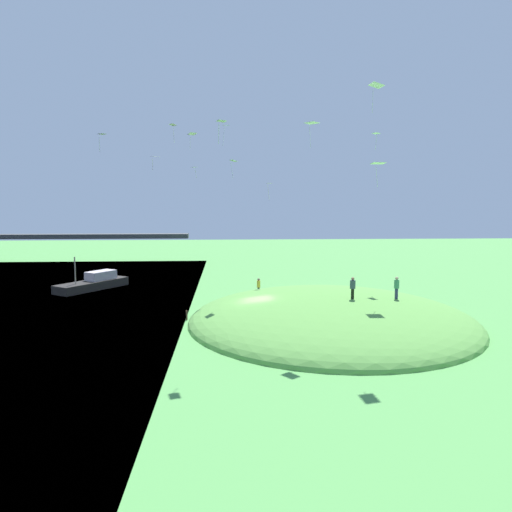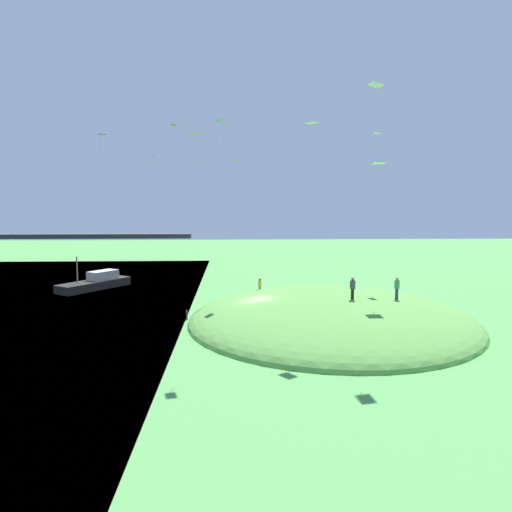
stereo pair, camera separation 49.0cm
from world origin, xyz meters
name	(u,v)px [view 2 (the right image)]	position (x,y,z in m)	size (l,w,h in m)	color
ground_plane	(256,321)	(0.00, 0.00, 0.00)	(160.00, 160.00, 0.00)	#509547
grass_hill	(331,322)	(6.15, -0.65, 0.00)	(23.65, 25.40, 4.33)	#589741
bridge_deck_far	(35,236)	(-32.31, 36.64, 4.30)	(47.45, 1.80, 0.70)	#424547
boat_on_lake	(96,283)	(-17.48, 15.48, 0.68)	(6.97, 8.50, 3.89)	black
person_walking_path	(353,286)	(7.63, -1.80, 3.25)	(0.55, 0.55, 1.78)	black
person_watching_kites	(397,285)	(11.50, -0.95, 3.10)	(0.46, 0.46, 1.85)	#2D3453
person_on_hilltop	(260,284)	(0.79, 10.72, 1.18)	(0.49, 0.49, 1.84)	black
kite_0	(156,157)	(-10.22, 14.48, 14.54)	(1.13, 1.09, 1.47)	#F2DED4
kite_1	(227,128)	(-2.53, 10.44, 17.19)	(0.82, 0.68, 2.08)	white
kite_2	(234,162)	(-1.85, 4.35, 13.40)	(0.79, 0.95, 1.64)	silver
kite_3	(174,126)	(-7.88, 11.33, 17.41)	(0.91, 0.95, 1.94)	white
kite_4	(375,86)	(7.73, -6.56, 17.72)	(0.89, 1.24, 1.98)	white
kite_5	(311,124)	(3.75, -4.29, 15.52)	(1.17, 1.23, 1.82)	white
kite_6	(377,134)	(11.61, 6.53, 16.12)	(0.81, 0.92, 1.60)	silver
kite_7	(102,136)	(-11.45, -3.25, 14.74)	(0.77, 0.76, 1.29)	white
kite_8	(271,185)	(1.94, 11.48, 11.52)	(0.62, 0.76, 1.79)	#F5E1CF
kite_9	(378,164)	(9.87, -0.26, 12.93)	(1.22, 0.92, 2.01)	white
kite_10	(193,135)	(-5.88, 10.16, 16.43)	(0.97, 0.92, 1.58)	white
kite_11	(196,168)	(-5.93, 13.76, 13.38)	(0.80, 0.88, 1.16)	white
kite_12	(220,122)	(-2.71, -7.10, 15.18)	(0.74, 0.91, 1.52)	silver
mooring_post	(187,315)	(-5.85, 0.51, 0.40)	(0.14, 0.14, 0.80)	brown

